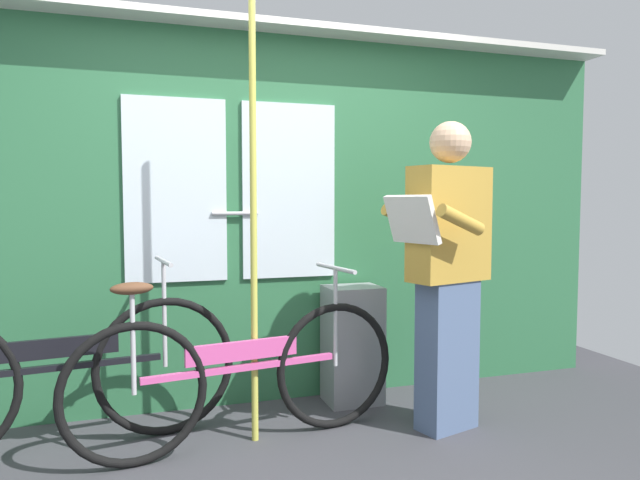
# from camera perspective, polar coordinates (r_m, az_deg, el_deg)

# --- Properties ---
(train_door_wall) EXTENTS (4.87, 0.28, 2.36)m
(train_door_wall) POSITION_cam_1_polar(r_m,az_deg,el_deg) (3.68, -5.58, 3.05)
(train_door_wall) COLOR #2D6B42
(train_door_wall) RESTS_ON ground_plane
(bicycle_near_door) EXTENTS (1.82, 0.44, 0.97)m
(bicycle_near_door) POSITION_cam_1_polar(r_m,az_deg,el_deg) (3.29, -24.60, -12.03)
(bicycle_near_door) COLOR black
(bicycle_near_door) RESTS_ON ground_plane
(bicycle_leaning_behind) EXTENTS (1.79, 0.46, 0.92)m
(bicycle_leaning_behind) POSITION_cam_1_polar(r_m,az_deg,el_deg) (3.12, -7.79, -13.04)
(bicycle_leaning_behind) COLOR black
(bicycle_leaning_behind) RESTS_ON ground_plane
(passenger_reading_newspaper) EXTENTS (0.62, 0.56, 1.72)m
(passenger_reading_newspaper) POSITION_cam_1_polar(r_m,az_deg,el_deg) (3.28, 12.45, -2.77)
(passenger_reading_newspaper) COLOR slate
(passenger_reading_newspaper) RESTS_ON ground_plane
(trash_bin_by_wall) EXTENTS (0.35, 0.28, 0.74)m
(trash_bin_by_wall) POSITION_cam_1_polar(r_m,az_deg,el_deg) (3.74, 3.22, -10.24)
(trash_bin_by_wall) COLOR gray
(trash_bin_by_wall) RESTS_ON ground_plane
(handrail_pole) EXTENTS (0.04, 0.04, 2.32)m
(handrail_pole) POSITION_cam_1_polar(r_m,az_deg,el_deg) (3.05, -6.58, 1.55)
(handrail_pole) COLOR #C6C14C
(handrail_pole) RESTS_ON ground_plane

